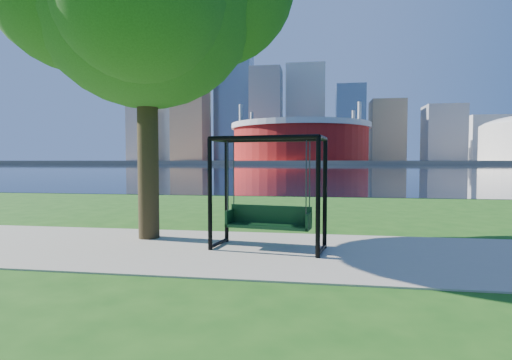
# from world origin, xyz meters

# --- Properties ---
(ground) EXTENTS (900.00, 900.00, 0.00)m
(ground) POSITION_xyz_m (0.00, 0.00, 0.00)
(ground) COLOR #1E5114
(ground) RESTS_ON ground
(path) EXTENTS (120.00, 4.00, 0.03)m
(path) POSITION_xyz_m (0.00, -0.50, 0.01)
(path) COLOR #9E937F
(path) RESTS_ON ground
(river) EXTENTS (900.00, 180.00, 0.02)m
(river) POSITION_xyz_m (0.00, 102.00, 0.01)
(river) COLOR black
(river) RESTS_ON ground
(far_bank) EXTENTS (900.00, 228.00, 2.00)m
(far_bank) POSITION_xyz_m (0.00, 306.00, 1.00)
(far_bank) COLOR #937F60
(far_bank) RESTS_ON ground
(stadium) EXTENTS (83.00, 83.00, 32.00)m
(stadium) POSITION_xyz_m (-10.00, 235.00, 14.23)
(stadium) COLOR maroon
(stadium) RESTS_ON far_bank
(skyline) EXTENTS (392.00, 66.00, 96.50)m
(skyline) POSITION_xyz_m (-4.27, 319.39, 35.89)
(skyline) COLOR gray
(skyline) RESTS_ON far_bank
(swing) EXTENTS (2.41, 1.33, 2.34)m
(swing) POSITION_xyz_m (0.06, -0.31, 1.13)
(swing) COLOR black
(swing) RESTS_ON ground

